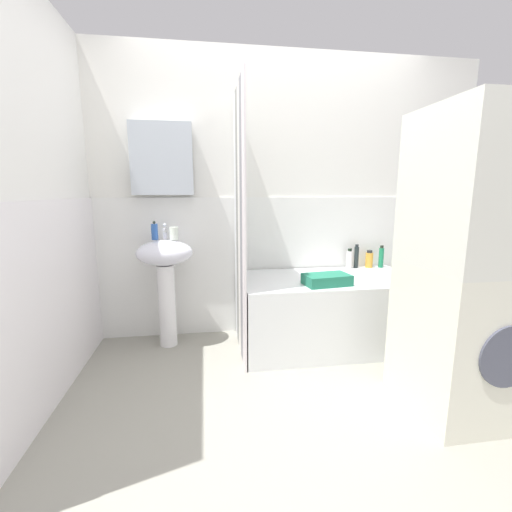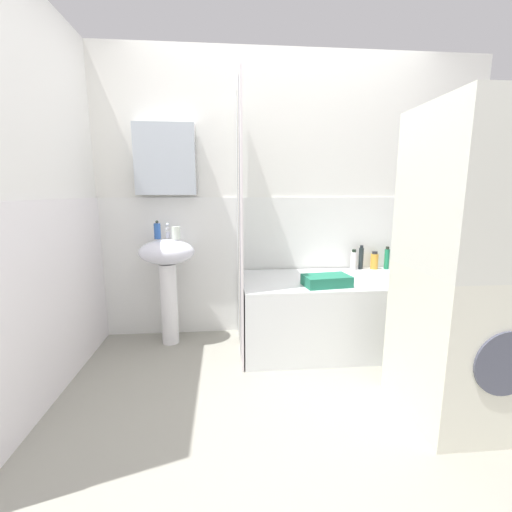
% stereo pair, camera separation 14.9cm
% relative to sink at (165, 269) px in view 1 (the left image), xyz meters
% --- Properties ---
extents(ground_plane, '(4.80, 5.60, 0.04)m').
position_rel_sink_xyz_m(ground_plane, '(0.96, -1.03, -0.66)').
color(ground_plane, gray).
extents(wall_back_tiled, '(3.60, 0.18, 2.40)m').
position_rel_sink_xyz_m(wall_back_tiled, '(0.90, 0.23, 0.50)').
color(wall_back_tiled, white).
rests_on(wall_back_tiled, ground_plane).
extents(wall_left_tiled, '(0.07, 1.81, 2.40)m').
position_rel_sink_xyz_m(wall_left_tiled, '(-0.61, -0.69, 0.48)').
color(wall_left_tiled, white).
rests_on(wall_left_tiled, ground_plane).
extents(sink, '(0.44, 0.34, 0.87)m').
position_rel_sink_xyz_m(sink, '(0.00, 0.00, 0.00)').
color(sink, white).
rests_on(sink, ground_plane).
extents(faucet, '(0.03, 0.12, 0.12)m').
position_rel_sink_xyz_m(faucet, '(0.00, 0.08, 0.29)').
color(faucet, silver).
rests_on(faucet, sink).
extents(soap_dispenser, '(0.05, 0.05, 0.15)m').
position_rel_sink_xyz_m(soap_dispenser, '(-0.07, 0.05, 0.30)').
color(soap_dispenser, '#2C57A6').
rests_on(soap_dispenser, sink).
extents(toothbrush_cup, '(0.07, 0.07, 0.10)m').
position_rel_sink_xyz_m(toothbrush_cup, '(0.08, 0.02, 0.28)').
color(toothbrush_cup, silver).
rests_on(toothbrush_cup, sink).
extents(bathtub, '(1.40, 0.74, 0.57)m').
position_rel_sink_xyz_m(bathtub, '(1.30, -0.18, -0.35)').
color(bathtub, white).
rests_on(bathtub, ground_plane).
extents(shower_curtain, '(0.01, 0.74, 2.00)m').
position_rel_sink_xyz_m(shower_curtain, '(0.58, -0.18, 0.36)').
color(shower_curtain, white).
rests_on(shower_curtain, ground_plane).
extents(lotion_bottle, '(0.04, 0.04, 0.20)m').
position_rel_sink_xyz_m(lotion_bottle, '(1.90, 0.12, 0.02)').
color(lotion_bottle, '#1C7A4F').
rests_on(lotion_bottle, bathtub).
extents(conditioner_bottle, '(0.07, 0.07, 0.16)m').
position_rel_sink_xyz_m(conditioner_bottle, '(1.79, 0.13, 0.00)').
color(conditioner_bottle, gold).
rests_on(conditioner_bottle, bathtub).
extents(shampoo_bottle, '(0.04, 0.04, 0.21)m').
position_rel_sink_xyz_m(shampoo_bottle, '(1.67, 0.14, 0.03)').
color(shampoo_bottle, '#20292A').
rests_on(shampoo_bottle, bathtub).
extents(body_wash_bottle, '(0.05, 0.05, 0.18)m').
position_rel_sink_xyz_m(body_wash_bottle, '(1.60, 0.12, 0.01)').
color(body_wash_bottle, white).
rests_on(body_wash_bottle, bathtub).
extents(towel_folded, '(0.36, 0.24, 0.08)m').
position_rel_sink_xyz_m(towel_folded, '(1.20, -0.39, -0.03)').
color(towel_folded, '#227357').
rests_on(towel_folded, bathtub).
extents(washer_dryer_stack, '(0.58, 0.61, 1.68)m').
position_rel_sink_xyz_m(washer_dryer_stack, '(1.76, -1.10, 0.20)').
color(washer_dryer_stack, silver).
rests_on(washer_dryer_stack, ground_plane).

